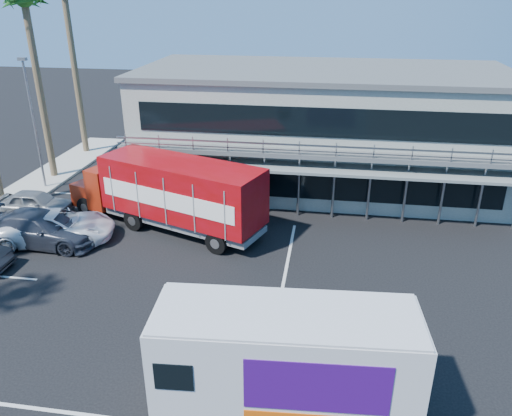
# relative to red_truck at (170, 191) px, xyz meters

# --- Properties ---
(ground) EXTENTS (120.00, 120.00, 0.00)m
(ground) POSITION_rel_red_truck_xyz_m (4.43, -6.73, -2.09)
(ground) COLOR black
(ground) RESTS_ON ground
(building) EXTENTS (22.40, 12.00, 7.30)m
(building) POSITION_rel_red_truck_xyz_m (7.43, 8.21, 1.57)
(building) COLOR gray
(building) RESTS_ON ground
(palm_e) EXTENTS (2.80, 2.80, 12.25)m
(palm_e) POSITION_rel_red_truck_xyz_m (-10.27, 6.27, 8.48)
(palm_e) COLOR brown
(palm_e) RESTS_ON ground
(light_pole_far) EXTENTS (0.50, 0.25, 8.09)m
(light_pole_far) POSITION_rel_red_truck_xyz_m (-9.77, 4.27, 2.41)
(light_pole_far) COLOR gray
(light_pole_far) RESTS_ON ground
(red_truck) EXTENTS (11.47, 6.35, 3.80)m
(red_truck) POSITION_rel_red_truck_xyz_m (0.00, 0.00, 0.00)
(red_truck) COLOR maroon
(red_truck) RESTS_ON ground
(white_van) EXTENTS (7.60, 3.06, 3.64)m
(white_van) POSITION_rel_red_truck_xyz_m (7.19, -11.73, -0.16)
(white_van) COLOR silver
(white_van) RESTS_ON ground
(parked_car_c) EXTENTS (6.20, 3.92, 1.59)m
(parked_car_c) POSITION_rel_red_truck_xyz_m (-5.31, -2.33, -1.29)
(parked_car_c) COLOR white
(parked_car_c) RESTS_ON ground
(parked_car_d) EXTENTS (5.85, 2.45, 1.69)m
(parked_car_d) POSITION_rel_red_truck_xyz_m (-5.84, -2.73, -1.25)
(parked_car_d) COLOR #2D313C
(parked_car_d) RESTS_ON ground
(parked_car_e) EXTENTS (4.19, 1.79, 1.41)m
(parked_car_e) POSITION_rel_red_truck_xyz_m (-8.07, 0.47, -1.38)
(parked_car_e) COLOR slate
(parked_car_e) RESTS_ON ground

